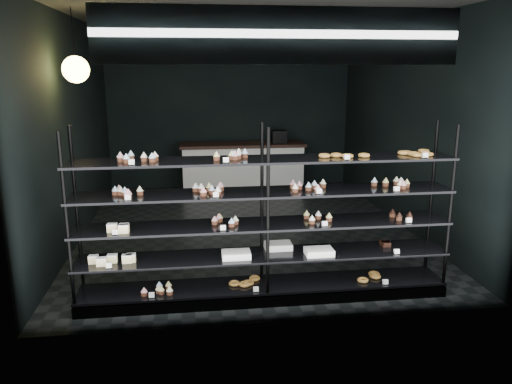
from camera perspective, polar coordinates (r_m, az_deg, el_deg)
room at (r=7.56m, az=-1.19°, el=7.42°), size 5.01×6.01×3.20m
display_shelf at (r=5.40m, az=0.72°, el=-5.95°), size 4.00×0.50×1.91m
signage at (r=4.62m, az=2.87°, el=17.43°), size 3.30×0.05×0.50m
pendant_lamp at (r=6.69m, az=-19.90°, el=13.04°), size 0.33×0.33×0.89m
service_counter at (r=10.22m, az=-1.48°, el=2.94°), size 2.52×0.65×1.23m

